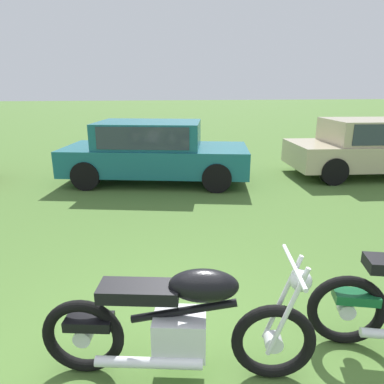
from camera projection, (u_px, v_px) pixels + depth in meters
ground_plane at (181, 379)px, 2.72m from camera, size 120.00×120.00×0.00m
motorcycle_black at (180, 323)px, 2.64m from camera, size 2.10×0.73×1.02m
car_teal at (153, 149)px, 8.23m from camera, size 4.57×2.65×1.43m
car_beige at (379, 145)px, 8.80m from camera, size 4.69×2.17×1.43m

